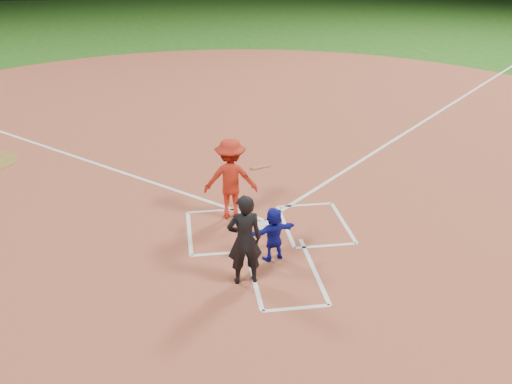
{
  "coord_description": "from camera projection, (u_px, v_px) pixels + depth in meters",
  "views": [
    {
      "loc": [
        -1.73,
        -10.14,
        5.44
      ],
      "look_at": [
        -0.3,
        -0.4,
        1.0
      ],
      "focal_mm": 40.0,
      "sensor_mm": 36.0,
      "label": 1
    }
  ],
  "objects": [
    {
      "name": "ground",
      "position": [
        268.0,
        228.0,
        11.61
      ],
      "size": [
        120.0,
        120.0,
        0.0
      ],
      "primitive_type": "plane",
      "color": "#1F5014",
      "rests_on": "ground"
    },
    {
      "name": "home_plate_dirt",
      "position": [
        235.0,
        135.0,
        17.02
      ],
      "size": [
        28.0,
        28.0,
        0.01
      ],
      "primitive_type": "cylinder",
      "color": "brown",
      "rests_on": "ground"
    },
    {
      "name": "home_plate",
      "position": [
        268.0,
        227.0,
        11.61
      ],
      "size": [
        0.6,
        0.6,
        0.02
      ],
      "primitive_type": "cylinder",
      "rotation": [
        0.0,
        0.0,
        3.14
      ],
      "color": "white",
      "rests_on": "home_plate_dirt"
    },
    {
      "name": "catcher",
      "position": [
        274.0,
        234.0,
        10.28
      ],
      "size": [
        0.99,
        0.58,
        1.02
      ],
      "primitive_type": "imported",
      "rotation": [
        0.0,
        0.0,
        3.45
      ],
      "color": "#13199F",
      "rests_on": "home_plate_dirt"
    },
    {
      "name": "umpire",
      "position": [
        245.0,
        240.0,
        9.46
      ],
      "size": [
        0.61,
        0.42,
        1.62
      ],
      "primitive_type": "imported",
      "rotation": [
        0.0,
        0.0,
        3.2
      ],
      "color": "black",
      "rests_on": "home_plate_dirt"
    },
    {
      "name": "chalk_markings",
      "position": [
        238.0,
        142.0,
        16.38
      ],
      "size": [
        28.35,
        17.32,
        0.01
      ],
      "color": "white",
      "rests_on": "home_plate_dirt"
    },
    {
      "name": "batter_at_plate",
      "position": [
        231.0,
        179.0,
        11.71
      ],
      "size": [
        1.47,
        0.88,
        1.72
      ],
      "color": "#B52414",
      "rests_on": "home_plate_dirt"
    }
  ]
}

